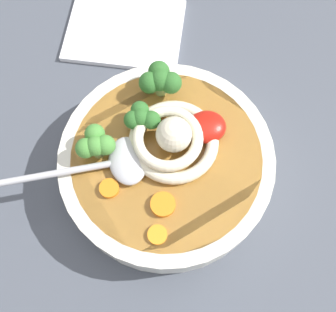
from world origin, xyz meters
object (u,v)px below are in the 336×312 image
noodle_pile (174,141)px  folded_napkin (126,30)px  soup_bowl (168,164)px  soup_spoon (118,162)px

noodle_pile → folded_napkin: 23.49cm
soup_bowl → noodle_pile: size_ratio=2.20×
soup_spoon → folded_napkin: soup_spoon is taller
soup_bowl → noodle_pile: (-0.88, -1.16, 4.36)cm
soup_bowl → noodle_pile: bearing=-127.2°
noodle_pile → soup_spoon: (6.76, 1.39, -0.66)cm
soup_bowl → folded_napkin: size_ratio=1.50×
soup_spoon → folded_napkin: size_ratio=1.01×
noodle_pile → soup_spoon: size_ratio=0.67×
soup_spoon → folded_napkin: bearing=-99.5°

